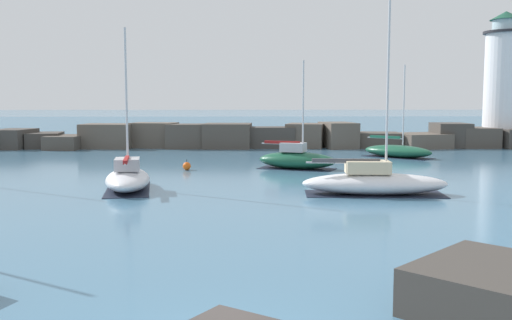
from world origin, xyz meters
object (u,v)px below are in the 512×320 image
lighthouse (503,88)px  sailboat_moored_0 (374,182)px  sailboat_moored_2 (297,159)px  sailboat_moored_4 (398,151)px  sailboat_moored_1 (128,178)px  mooring_buoy_orange_near (187,166)px

lighthouse → sailboat_moored_0: bearing=-124.3°
sailboat_moored_2 → sailboat_moored_4: 12.31m
sailboat_moored_1 → sailboat_moored_4: size_ratio=1.12×
lighthouse → sailboat_moored_1: 44.68m
sailboat_moored_1 → sailboat_moored_2: size_ratio=1.15×
lighthouse → sailboat_moored_2: (-23.70, -19.31, -5.43)m
sailboat_moored_0 → lighthouse: bearing=55.7°
sailboat_moored_0 → sailboat_moored_2: (-2.86, 11.28, 0.04)m
sailboat_moored_2 → mooring_buoy_orange_near: 7.78m
lighthouse → sailboat_moored_2: bearing=-140.8°
sailboat_moored_1 → sailboat_moored_2: bearing=42.6°
sailboat_moored_1 → sailboat_moored_4: bearing=41.3°
sailboat_moored_2 → sailboat_moored_4: bearing=39.8°
sailboat_moored_1 → mooring_buoy_orange_near: (2.40, 8.71, -0.37)m
sailboat_moored_2 → mooring_buoy_orange_near: sailboat_moored_2 is taller
lighthouse → sailboat_moored_4: size_ratio=1.80×
lighthouse → mooring_buoy_orange_near: bearing=-147.6°
sailboat_moored_0 → sailboat_moored_2: 11.63m
sailboat_moored_0 → sailboat_moored_1: sailboat_moored_0 is taller
sailboat_moored_2 → lighthouse: bearing=39.2°
sailboat_moored_0 → sailboat_moored_1: bearing=171.6°
sailboat_moored_0 → mooring_buoy_orange_near: (-10.61, 10.65, -0.37)m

